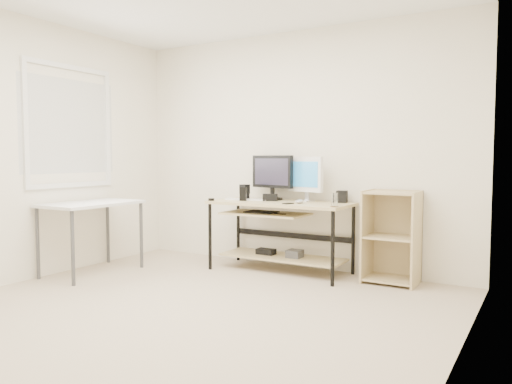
{
  "coord_description": "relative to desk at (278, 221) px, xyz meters",
  "views": [
    {
      "loc": [
        2.45,
        -3.0,
        1.22
      ],
      "look_at": [
        -0.09,
        1.3,
        0.87
      ],
      "focal_mm": 35.0,
      "sensor_mm": 36.0,
      "label": 1
    }
  ],
  "objects": [
    {
      "name": "drinking_glass",
      "position": [
        0.72,
        -0.23,
        0.28
      ],
      "size": [
        0.08,
        0.08,
        0.13
      ],
      "primitive_type": "cylinder",
      "rotation": [
        0.0,
        0.0,
        0.32
      ],
      "color": "white",
      "rests_on": "coaster"
    },
    {
      "name": "smartphone",
      "position": [
        0.21,
        -0.18,
        0.22
      ],
      "size": [
        0.09,
        0.13,
        0.01
      ],
      "primitive_type": "cube",
      "rotation": [
        0.0,
        0.0,
        -0.3
      ],
      "color": "black",
      "rests_on": "desk"
    },
    {
      "name": "desk",
      "position": [
        0.0,
        0.0,
        0.0
      ],
      "size": [
        1.5,
        0.65,
        0.75
      ],
      "color": "tan",
      "rests_on": "ground"
    },
    {
      "name": "mouse",
      "position": [
        0.28,
        -0.07,
        0.23
      ],
      "size": [
        0.08,
        0.12,
        0.04
      ],
      "primitive_type": "ellipsoid",
      "rotation": [
        0.0,
        0.0,
        0.11
      ],
      "color": "#B7B7BC",
      "rests_on": "desk"
    },
    {
      "name": "black_monitor",
      "position": [
        -0.16,
        0.17,
        0.49
      ],
      "size": [
        0.54,
        0.22,
        0.49
      ],
      "rotation": [
        0.0,
        0.0,
        -0.19
      ],
      "color": "black",
      "rests_on": "desk"
    },
    {
      "name": "shelf_unit",
      "position": [
        1.18,
        0.16,
        -0.09
      ],
      "size": [
        0.5,
        0.4,
        0.9
      ],
      "color": "tan",
      "rests_on": "ground"
    },
    {
      "name": "side_table",
      "position": [
        -1.65,
        -1.06,
        0.13
      ],
      "size": [
        0.6,
        1.0,
        0.75
      ],
      "color": "white",
      "rests_on": "ground"
    },
    {
      "name": "coaster",
      "position": [
        0.72,
        -0.23,
        0.21
      ],
      "size": [
        0.1,
        0.1,
        0.01
      ],
      "primitive_type": "cylinder",
      "rotation": [
        0.0,
        0.0,
        0.32
      ],
      "color": "#9D7547",
      "rests_on": "desk"
    },
    {
      "name": "center_speaker",
      "position": [
        -0.11,
        0.02,
        0.25
      ],
      "size": [
        0.17,
        0.12,
        0.08
      ],
      "primitive_type": "cube",
      "rotation": [
        0.0,
        0.0,
        0.35
      ],
      "color": "black",
      "rests_on": "desk"
    },
    {
      "name": "room",
      "position": [
        -0.11,
        -1.62,
        0.78
      ],
      "size": [
        4.01,
        4.01,
        2.62
      ],
      "color": "#C4B197",
      "rests_on": "ground"
    },
    {
      "name": "speaker_left",
      "position": [
        -0.42,
        0.01,
        0.3
      ],
      "size": [
        0.1,
        0.1,
        0.17
      ],
      "rotation": [
        0.0,
        0.0,
        -0.19
      ],
      "color": "black",
      "rests_on": "desk"
    },
    {
      "name": "speaker_right",
      "position": [
        0.63,
        0.22,
        0.27
      ],
      "size": [
        0.12,
        0.12,
        0.12
      ],
      "primitive_type": "cube",
      "rotation": [
        0.0,
        0.0,
        0.17
      ],
      "color": "black",
      "rests_on": "desk"
    },
    {
      "name": "white_imac",
      "position": [
        0.23,
        0.18,
        0.49
      ],
      "size": [
        0.44,
        0.16,
        0.48
      ],
      "rotation": [
        0.0,
        0.0,
        -0.27
      ],
      "color": "silver",
      "rests_on": "desk"
    },
    {
      "name": "audio_controller",
      "position": [
        -0.38,
        -0.1,
        0.28
      ],
      "size": [
        0.08,
        0.07,
        0.15
      ],
      "primitive_type": "cube",
      "rotation": [
        0.0,
        0.0,
        0.39
      ],
      "color": "black",
      "rests_on": "desk"
    },
    {
      "name": "volume_puck",
      "position": [
        -0.68,
        -0.27,
        0.23
      ],
      "size": [
        0.08,
        0.08,
        0.03
      ],
      "primitive_type": "cylinder",
      "rotation": [
        0.0,
        0.0,
        0.15
      ],
      "color": "black",
      "rests_on": "desk"
    },
    {
      "name": "keyboard",
      "position": [
        -0.38,
        -0.01,
        0.22
      ],
      "size": [
        0.49,
        0.23,
        0.02
      ],
      "primitive_type": "cube",
      "rotation": [
        0.0,
        0.0,
        0.22
      ],
      "color": "white",
      "rests_on": "desk"
    }
  ]
}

